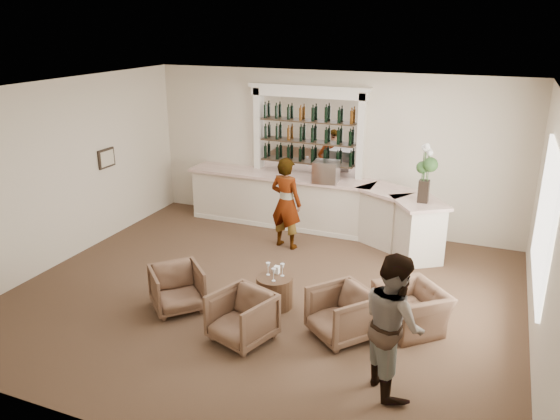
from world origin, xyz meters
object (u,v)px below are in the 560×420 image
object	(u,v)px
sommelier	(286,203)
guest	(393,323)
armchair_right	(342,314)
espresso_machine	(326,172)
armchair_center	(242,317)
armchair_far	(411,308)
flower_vase	(426,170)
bar_counter	(315,206)
cocktail_table	(275,291)
armchair_left	(177,288)

from	to	relation	value
sommelier	guest	world-z (taller)	sommelier
armchair_right	espresso_machine	xyz separation A→B (m)	(-1.43, 3.65, 0.99)
armchair_center	sommelier	bearing A→B (deg)	120.42
armchair_far	flower_vase	distance (m)	2.87
armchair_right	armchair_far	world-z (taller)	armchair_right
bar_counter	armchair_right	distance (m)	4.10
armchair_center	armchair_far	size ratio (longest dim) A/B	0.82
cocktail_table	espresso_machine	bearing A→B (deg)	93.79
cocktail_table	armchair_right	world-z (taller)	armchair_right
armchair_center	guest	bearing A→B (deg)	12.38
cocktail_table	guest	distance (m)	2.53
armchair_left	armchair_center	distance (m)	1.38
bar_counter	guest	xyz separation A→B (m)	(2.54, -4.59, 0.31)
armchair_left	armchair_center	world-z (taller)	armchair_center
flower_vase	armchair_left	bearing A→B (deg)	-133.91
guest	armchair_center	size ratio (longest dim) A/B	2.24
guest	armchair_left	xyz separation A→B (m)	(-3.43, 0.66, -0.54)
cocktail_table	armchair_center	world-z (taller)	armchair_center
sommelier	armchair_far	size ratio (longest dim) A/B	1.89
guest	sommelier	bearing A→B (deg)	3.51
armchair_center	armchair_right	xyz separation A→B (m)	(1.26, 0.60, 0.01)
armchair_center	espresso_machine	xyz separation A→B (m)	(-0.17, 4.26, 1.00)
cocktail_table	armchair_center	xyz separation A→B (m)	(-0.04, -1.06, 0.11)
cocktail_table	armchair_right	xyz separation A→B (m)	(1.21, -0.46, 0.12)
bar_counter	armchair_center	world-z (taller)	bar_counter
bar_counter	espresso_machine	size ratio (longest dim) A/B	11.53
sommelier	armchair_right	xyz separation A→B (m)	(1.93, -2.74, -0.54)
armchair_left	cocktail_table	bearing A→B (deg)	-20.60
armchair_left	espresso_machine	xyz separation A→B (m)	(1.15, 3.85, 1.01)
sommelier	guest	size ratio (longest dim) A/B	1.02
armchair_far	espresso_machine	bearing A→B (deg)	174.81
armchair_left	flower_vase	distance (m)	4.77
guest	armchair_far	distance (m)	1.59
sommelier	guest	xyz separation A→B (m)	(2.79, -3.60, -0.02)
bar_counter	cocktail_table	size ratio (longest dim) A/B	9.96
cocktail_table	armchair_right	distance (m)	1.30
armchair_far	cocktail_table	bearing A→B (deg)	-127.69
sommelier	armchair_left	xyz separation A→B (m)	(-0.64, -2.94, -0.56)
guest	armchair_center	distance (m)	2.20
cocktail_table	bar_counter	bearing A→B (deg)	97.98
armchair_right	armchair_left	bearing A→B (deg)	-136.35
armchair_left	espresso_machine	size ratio (longest dim) A/B	1.54
bar_counter	sommelier	distance (m)	1.08
armchair_far	armchair_left	bearing A→B (deg)	-118.97
espresso_machine	sommelier	bearing A→B (deg)	-123.10
armchair_center	armchair_far	world-z (taller)	armchair_center
guest	armchair_right	size ratio (longest dim) A/B	2.20
cocktail_table	armchair_left	bearing A→B (deg)	-154.45
espresso_machine	flower_vase	xyz separation A→B (m)	(2.02, -0.56, 0.39)
sommelier	armchair_center	world-z (taller)	sommelier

